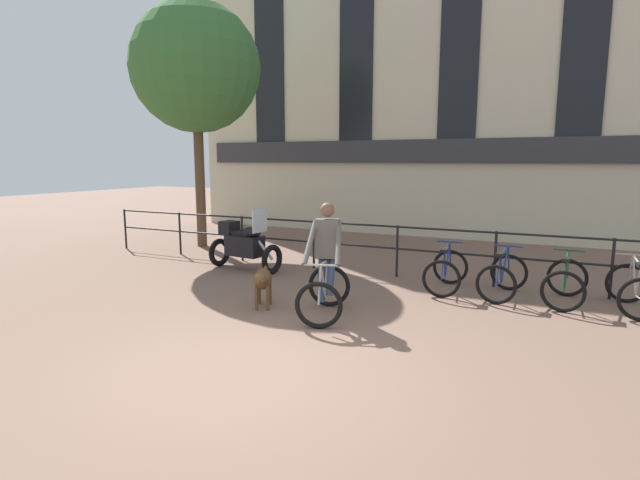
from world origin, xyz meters
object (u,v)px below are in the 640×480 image
object	(u,v)px
cyclist_with_bike	(326,265)
parked_bicycle_mid_right	(565,283)
parked_motorcycle	(244,244)
parked_bicycle_far_end	(635,289)
dog	(263,280)
parked_bicycle_near_lamp	(446,271)
parked_bicycle_mid_left	(503,277)

from	to	relation	value
cyclist_with_bike	parked_bicycle_mid_right	world-z (taller)	cyclist_with_bike
parked_motorcycle	parked_bicycle_far_end	size ratio (longest dim) A/B	1.43
dog	parked_motorcycle	distance (m)	2.90
dog	parked_bicycle_far_end	size ratio (longest dim) A/B	0.75
parked_motorcycle	parked_bicycle_near_lamp	size ratio (longest dim) A/B	1.45
parked_bicycle_near_lamp	parked_bicycle_far_end	xyz separation A→B (m)	(2.90, 0.00, 0.00)
dog	parked_bicycle_mid_left	xyz separation A→B (m)	(3.35, 2.37, -0.10)
parked_motorcycle	cyclist_with_bike	bearing A→B (deg)	-118.65
cyclist_with_bike	parked_bicycle_near_lamp	xyz separation A→B (m)	(1.35, 2.21, -0.41)
parked_bicycle_near_lamp	parked_bicycle_mid_left	bearing A→B (deg)	176.59
parked_motorcycle	parked_bicycle_mid_left	size ratio (longest dim) A/B	1.42
cyclist_with_bike	parked_bicycle_near_lamp	size ratio (longest dim) A/B	1.48
dog	parked_motorcycle	bearing A→B (deg)	104.59
cyclist_with_bike	parked_bicycle_far_end	world-z (taller)	cyclist_with_bike
parked_bicycle_near_lamp	parked_bicycle_far_end	bearing A→B (deg)	176.58
dog	parked_bicycle_far_end	world-z (taller)	parked_bicycle_far_end
parked_bicycle_near_lamp	parked_bicycle_mid_right	world-z (taller)	same
parked_bicycle_mid_left	parked_bicycle_mid_right	distance (m)	0.97
dog	parked_bicycle_mid_right	world-z (taller)	parked_bicycle_mid_right
parked_bicycle_near_lamp	parked_bicycle_mid_right	size ratio (longest dim) A/B	1.00
dog	parked_motorcycle	world-z (taller)	parked_motorcycle
parked_bicycle_mid_left	cyclist_with_bike	bearing A→B (deg)	48.92
parked_motorcycle	parked_bicycle_mid_left	distance (m)	5.23
parked_bicycle_mid_left	parked_bicycle_near_lamp	bearing A→B (deg)	5.30
parked_bicycle_far_end	cyclist_with_bike	bearing A→B (deg)	22.81
cyclist_with_bike	parked_bicycle_mid_right	distance (m)	3.98
parked_motorcycle	parked_bicycle_mid_right	bearing A→B (deg)	-81.94
cyclist_with_bike	parked_bicycle_far_end	size ratio (longest dim) A/B	1.46
parked_bicycle_mid_right	dog	bearing A→B (deg)	32.11
parked_bicycle_near_lamp	parked_bicycle_mid_right	distance (m)	1.93
cyclist_with_bike	parked_bicycle_mid_right	bearing A→B (deg)	16.63
cyclist_with_bike	parked_bicycle_mid_left	distance (m)	3.23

